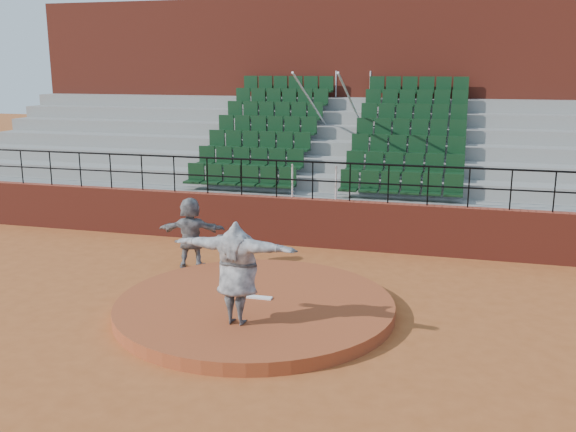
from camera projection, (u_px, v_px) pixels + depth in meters
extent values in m
plane|color=#A25124|center=(255.00, 312.00, 12.72)|extent=(90.00, 90.00, 0.00)
cylinder|color=#974221|center=(255.00, 306.00, 12.69)|extent=(5.50, 5.50, 0.25)
cube|color=white|center=(257.00, 297.00, 12.80)|extent=(0.60, 0.15, 0.03)
cube|color=maroon|center=(312.00, 223.00, 17.27)|extent=(24.00, 0.30, 1.30)
cylinder|color=black|center=(313.00, 162.00, 16.89)|extent=(24.00, 0.05, 0.05)
cylinder|color=black|center=(313.00, 181.00, 17.00)|extent=(24.00, 0.04, 0.04)
cylinder|color=black|center=(22.00, 167.00, 19.30)|extent=(0.04, 0.04, 1.00)
cylinder|color=black|center=(51.00, 168.00, 19.05)|extent=(0.04, 0.04, 1.00)
cylinder|color=black|center=(80.00, 170.00, 18.79)|extent=(0.04, 0.04, 1.00)
cylinder|color=black|center=(111.00, 171.00, 18.54)|extent=(0.04, 0.04, 1.00)
cylinder|color=black|center=(142.00, 173.00, 18.28)|extent=(0.04, 0.04, 1.00)
cylinder|color=black|center=(174.00, 174.00, 18.02)|extent=(0.04, 0.04, 1.00)
cylinder|color=black|center=(207.00, 176.00, 17.77)|extent=(0.04, 0.04, 1.00)
cylinder|color=black|center=(241.00, 177.00, 17.51)|extent=(0.04, 0.04, 1.00)
cylinder|color=black|center=(277.00, 179.00, 17.26)|extent=(0.04, 0.04, 1.00)
cylinder|color=black|center=(313.00, 181.00, 17.00)|extent=(0.04, 0.04, 1.00)
cylinder|color=black|center=(350.00, 182.00, 16.75)|extent=(0.04, 0.04, 1.00)
cylinder|color=black|center=(388.00, 184.00, 16.49)|extent=(0.04, 0.04, 1.00)
cylinder|color=black|center=(428.00, 186.00, 16.24)|extent=(0.04, 0.04, 1.00)
cylinder|color=black|center=(469.00, 188.00, 15.98)|extent=(0.04, 0.04, 1.00)
cylinder|color=black|center=(511.00, 190.00, 15.73)|extent=(0.04, 0.04, 1.00)
cylinder|color=black|center=(555.00, 192.00, 15.47)|extent=(0.04, 0.04, 1.00)
cube|color=gray|center=(317.00, 218.00, 17.81)|extent=(24.00, 0.85, 1.30)
cube|color=black|center=(240.00, 178.00, 18.16)|extent=(3.30, 0.48, 0.72)
cube|color=black|center=(400.00, 186.00, 17.01)|extent=(3.30, 0.48, 0.72)
cube|color=gray|center=(323.00, 205.00, 18.56)|extent=(24.00, 0.85, 1.70)
cube|color=black|center=(249.00, 160.00, 18.87)|extent=(3.30, 0.48, 0.72)
cube|color=black|center=(404.00, 166.00, 17.72)|extent=(3.30, 0.48, 0.72)
cube|color=gray|center=(329.00, 192.00, 19.31)|extent=(24.00, 0.85, 2.10)
cube|color=black|center=(258.00, 143.00, 19.57)|extent=(3.30, 0.48, 0.72)
cube|color=black|center=(407.00, 148.00, 18.43)|extent=(3.30, 0.48, 0.72)
cube|color=gray|center=(335.00, 181.00, 20.07)|extent=(24.00, 0.85, 2.50)
cube|color=black|center=(266.00, 128.00, 20.28)|extent=(3.30, 0.48, 0.72)
cube|color=black|center=(410.00, 131.00, 19.13)|extent=(3.30, 0.48, 0.72)
cube|color=gray|center=(340.00, 171.00, 20.82)|extent=(24.00, 0.85, 2.90)
cube|color=black|center=(274.00, 113.00, 20.99)|extent=(3.30, 0.48, 0.72)
cube|color=black|center=(413.00, 116.00, 19.84)|extent=(3.30, 0.48, 0.72)
cube|color=gray|center=(345.00, 161.00, 21.57)|extent=(24.00, 0.85, 3.30)
cube|color=black|center=(281.00, 99.00, 21.70)|extent=(3.30, 0.48, 0.72)
cube|color=black|center=(416.00, 101.00, 20.55)|extent=(3.30, 0.48, 0.72)
cube|color=gray|center=(349.00, 152.00, 22.32)|extent=(24.00, 0.85, 3.70)
cube|color=black|center=(287.00, 87.00, 22.40)|extent=(3.30, 0.48, 0.72)
cube|color=black|center=(418.00, 88.00, 21.25)|extent=(3.30, 0.48, 0.72)
cylinder|color=silver|center=(317.00, 111.00, 19.73)|extent=(0.06, 5.97, 2.46)
cylinder|color=silver|center=(356.00, 112.00, 19.42)|extent=(0.06, 5.97, 2.46)
cube|color=maroon|center=(359.00, 100.00, 23.74)|extent=(24.00, 3.00, 7.10)
imported|color=black|center=(237.00, 273.00, 11.36)|extent=(2.35, 0.76, 1.89)
imported|color=black|center=(191.00, 232.00, 15.40)|extent=(1.67, 0.83, 1.73)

